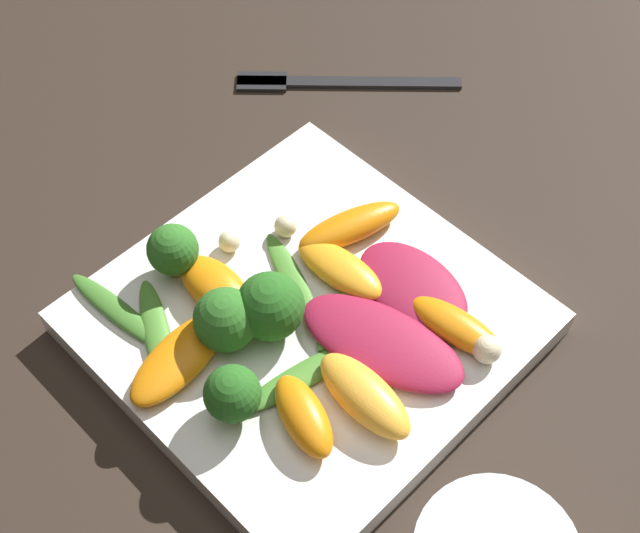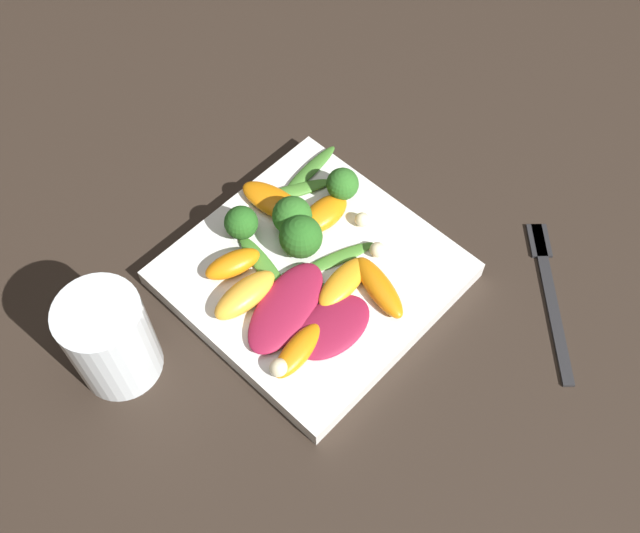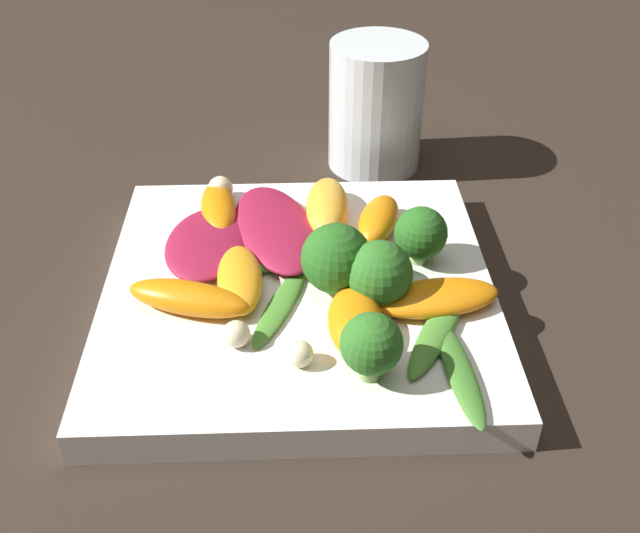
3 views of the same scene
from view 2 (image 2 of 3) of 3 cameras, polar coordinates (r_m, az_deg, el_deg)
ground_plane at (r=0.75m, az=-0.61°, el=-1.00°), size 2.40×2.40×0.00m
plate at (r=0.74m, az=-0.61°, el=-0.58°), size 0.24×0.24×0.02m
drinking_glass at (r=0.69m, az=-15.70°, el=-5.37°), size 0.08×0.08×0.10m
fork at (r=0.78m, az=16.98°, el=-1.09°), size 0.14×0.14×0.01m
radicchio_leaf_0 at (r=0.69m, az=0.90°, el=-4.62°), size 0.09×0.06×0.01m
radicchio_leaf_1 at (r=0.70m, az=-2.60°, el=-3.12°), size 0.12×0.08×0.01m
orange_segment_0 at (r=0.68m, az=-1.68°, el=-6.40°), size 0.07×0.03×0.02m
orange_segment_1 at (r=0.72m, az=1.79°, el=-1.21°), size 0.07×0.03×0.02m
orange_segment_2 at (r=0.76m, az=0.31°, el=4.03°), size 0.06×0.03×0.02m
orange_segment_3 at (r=0.77m, az=-3.53°, el=4.96°), size 0.04×0.08×0.01m
orange_segment_4 at (r=0.71m, az=-5.75°, el=-2.17°), size 0.07×0.03×0.02m
orange_segment_5 at (r=0.73m, az=-6.67°, el=0.20°), size 0.06×0.04×0.02m
orange_segment_6 at (r=0.71m, az=4.52°, el=-1.58°), size 0.05×0.08×0.02m
broccoli_floret_0 at (r=0.76m, az=1.73°, el=6.27°), size 0.03×0.03×0.04m
broccoli_floret_1 at (r=0.73m, az=-1.47°, el=2.27°), size 0.04×0.04×0.04m
broccoli_floret_2 at (r=0.74m, az=-6.02°, el=3.32°), size 0.03×0.03×0.04m
broccoli_floret_3 at (r=0.74m, az=-2.14°, el=3.87°), size 0.04×0.04×0.04m
arugula_sprig_0 at (r=0.74m, az=1.42°, el=0.67°), size 0.08×0.04×0.00m
arugula_sprig_1 at (r=0.80m, az=-0.79°, el=7.35°), size 0.08×0.02×0.01m
arugula_sprig_2 at (r=0.72m, az=-0.59°, el=-1.44°), size 0.03×0.07×0.01m
arugula_sprig_3 at (r=0.78m, az=-2.19°, el=5.73°), size 0.09×0.06×0.01m
arugula_sprig_4 at (r=0.73m, az=-4.32°, el=0.09°), size 0.03×0.09×0.01m
macadamia_nut_0 at (r=0.74m, az=4.39°, el=1.28°), size 0.02×0.02×0.02m
macadamia_nut_1 at (r=0.67m, az=-3.13°, el=-7.73°), size 0.02×0.02×0.02m
macadamia_nut_2 at (r=0.76m, az=3.07°, el=3.71°), size 0.01×0.01×0.01m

